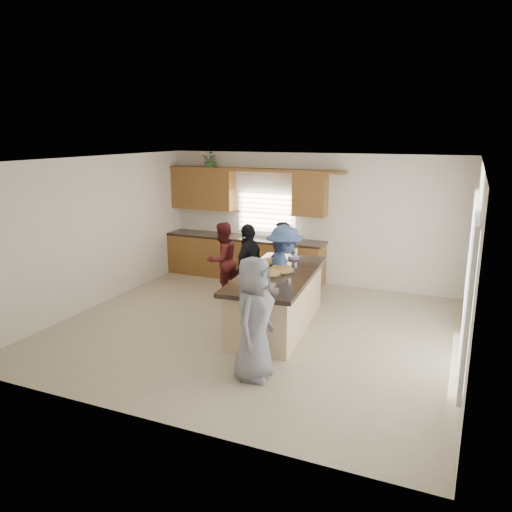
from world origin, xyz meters
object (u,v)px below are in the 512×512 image
at_px(woman_left_back, 280,263).
at_px(woman_right_back, 284,274).
at_px(island, 277,301).
at_px(woman_left_front, 249,267).
at_px(woman_left_mid, 222,260).
at_px(woman_right_front, 254,318).
at_px(salad_bowl, 254,285).

distance_m(woman_left_back, woman_right_back, 0.93).
distance_m(island, woman_left_front, 1.07).
distance_m(woman_left_mid, woman_left_front, 0.95).
xyz_separation_m(woman_left_back, woman_right_back, (0.39, -0.84, 0.05)).
distance_m(woman_right_back, woman_right_front, 2.13).
relative_size(salad_bowl, woman_left_mid, 0.26).
bearing_deg(woman_left_front, woman_left_back, 143.30).
xyz_separation_m(salad_bowl, woman_left_back, (-0.41, 2.18, -0.24)).
bearing_deg(woman_right_front, salad_bowl, 22.08).
xyz_separation_m(salad_bowl, woman_left_front, (-0.82, 1.65, -0.23)).
height_order(island, woman_left_front, woman_left_front).
bearing_deg(woman_right_back, woman_right_front, 158.17).
height_order(salad_bowl, woman_right_front, woman_right_front).
xyz_separation_m(woman_left_mid, woman_right_front, (1.95, -2.92, 0.09)).
bearing_deg(salad_bowl, island, 91.44).
relative_size(salad_bowl, woman_left_front, 0.24).
bearing_deg(woman_left_back, salad_bowl, 8.34).
height_order(island, woman_right_back, woman_right_back).
xyz_separation_m(island, woman_left_back, (-0.38, 1.15, 0.35)).
height_order(woman_right_back, woman_right_front, woman_right_back).
relative_size(island, salad_bowl, 7.10).
xyz_separation_m(salad_bowl, woman_left_mid, (-1.62, 2.16, -0.28)).
bearing_deg(island, salad_bowl, -93.51).
bearing_deg(woman_right_front, woman_right_back, 8.24).
height_order(woman_left_mid, woman_right_back, woman_right_back).
distance_m(salad_bowl, woman_left_back, 2.23).
distance_m(woman_left_mid, woman_right_back, 1.81).
bearing_deg(woman_right_back, island, 147.50).
relative_size(woman_right_back, woman_right_front, 1.02).
bearing_deg(woman_left_back, woman_right_back, 22.62).
relative_size(salad_bowl, woman_right_back, 0.23).
relative_size(woman_left_back, woman_left_front, 0.99).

